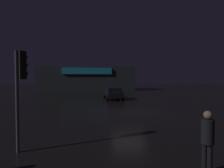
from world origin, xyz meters
TOP-DOWN VIEW (x-y plane):
  - ground_plane at (0.00, 0.00)m, footprint 120.00×120.00m
  - store_building at (-2.75, 25.70)m, footprint 18.96×7.58m
  - traffic_signal_opposite at (-5.62, -6.81)m, footprint 0.41×0.43m
  - car_near at (0.18, 8.61)m, footprint 2.11×4.18m
  - pedestrian at (-0.03, -9.29)m, footprint 0.43×0.43m

SIDE VIEW (x-z plane):
  - ground_plane at x=0.00m, z-range 0.00..0.00m
  - car_near at x=0.18m, z-range 0.04..1.49m
  - pedestrian at x=-0.03m, z-range 0.15..1.91m
  - store_building at x=-2.75m, z-range 0.01..4.82m
  - traffic_signal_opposite at x=-5.62m, z-range 0.92..4.53m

